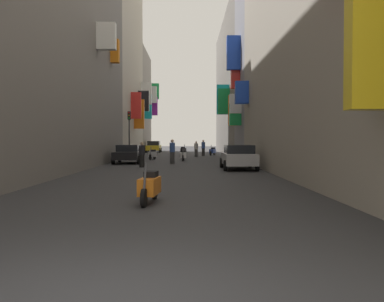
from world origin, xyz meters
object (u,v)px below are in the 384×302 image
(scooter_orange, at_px, (150,186))
(pedestrian_crossing, at_px, (203,148))
(parked_car_black, at_px, (129,153))
(traffic_light_near_corner, at_px, (129,126))
(scooter_blue, at_px, (213,151))
(scooter_black, at_px, (183,150))
(scooter_silver, at_px, (152,154))
(pedestrian_near_right, at_px, (172,152))
(parked_car_yellow, at_px, (154,146))
(pedestrian_near_left, at_px, (142,155))
(parked_car_silver, at_px, (238,156))
(pedestrian_mid_street, at_px, (196,149))
(scooter_white, at_px, (183,155))

(scooter_orange, height_order, pedestrian_crossing, pedestrian_crossing)
(parked_car_black, height_order, traffic_light_near_corner, traffic_light_near_corner)
(scooter_blue, bearing_deg, parked_car_black, -114.95)
(scooter_blue, height_order, traffic_light_near_corner, traffic_light_near_corner)
(scooter_black, bearing_deg, scooter_blue, -50.94)
(scooter_silver, distance_m, pedestrian_near_right, 6.44)
(scooter_orange, bearing_deg, parked_car_black, 99.92)
(parked_car_black, bearing_deg, pedestrian_near_right, -15.71)
(parked_car_yellow, bearing_deg, pedestrian_near_left, -86.58)
(pedestrian_crossing, bearing_deg, traffic_light_near_corner, -140.19)
(scooter_silver, bearing_deg, pedestrian_near_right, -72.48)
(parked_car_yellow, height_order, parked_car_black, parked_car_yellow)
(parked_car_black, distance_m, pedestrian_near_right, 3.34)
(parked_car_silver, distance_m, scooter_blue, 21.25)
(parked_car_silver, xyz_separation_m, pedestrian_mid_street, (-2.15, 17.40, 0.01))
(parked_car_yellow, xyz_separation_m, pedestrian_near_right, (3.53, -26.27, 0.08))
(scooter_blue, bearing_deg, scooter_orange, -96.07)
(parked_car_black, relative_size, pedestrian_crossing, 2.41)
(parked_car_silver, height_order, scooter_white, parked_car_silver)
(parked_car_silver, bearing_deg, pedestrian_near_left, 161.84)
(scooter_silver, height_order, pedestrian_near_left, pedestrian_near_left)
(scooter_silver, bearing_deg, traffic_light_near_corner, 135.35)
(scooter_black, distance_m, pedestrian_crossing, 6.04)
(parked_car_silver, distance_m, scooter_white, 10.12)
(scooter_orange, bearing_deg, traffic_light_near_corner, 99.31)
(parked_car_silver, distance_m, parked_car_yellow, 32.58)
(scooter_white, relative_size, pedestrian_near_right, 1.09)
(parked_car_black, height_order, pedestrian_near_left, pedestrian_near_left)
(parked_car_silver, height_order, pedestrian_near_left, pedestrian_near_left)
(parked_car_silver, xyz_separation_m, scooter_blue, (-0.31, 21.24, -0.29))
(parked_car_yellow, distance_m, scooter_orange, 44.55)
(scooter_blue, height_order, pedestrian_near_left, pedestrian_near_left)
(parked_car_yellow, distance_m, scooter_blue, 12.72)
(pedestrian_crossing, bearing_deg, pedestrian_near_right, -100.68)
(pedestrian_near_right, relative_size, pedestrian_mid_street, 1.12)
(scooter_orange, bearing_deg, scooter_silver, 94.82)
(parked_car_yellow, bearing_deg, pedestrian_crossing, -62.89)
(parked_car_silver, distance_m, scooter_orange, 13.31)
(parked_car_black, bearing_deg, scooter_blue, 65.05)
(parked_car_black, bearing_deg, parked_car_yellow, 90.72)
(parked_car_silver, distance_m, pedestrian_crossing, 19.62)
(scooter_blue, bearing_deg, pedestrian_crossing, -122.33)
(scooter_white, bearing_deg, scooter_black, 90.76)
(parked_car_yellow, distance_m, scooter_silver, 20.21)
(scooter_silver, bearing_deg, parked_car_black, -103.78)
(parked_car_black, bearing_deg, pedestrian_near_left, -71.67)
(parked_car_silver, height_order, scooter_black, parked_car_silver)
(scooter_black, bearing_deg, parked_car_yellow, 121.96)
(scooter_blue, distance_m, pedestrian_crossing, 2.01)
(scooter_orange, height_order, pedestrian_mid_street, pedestrian_mid_street)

